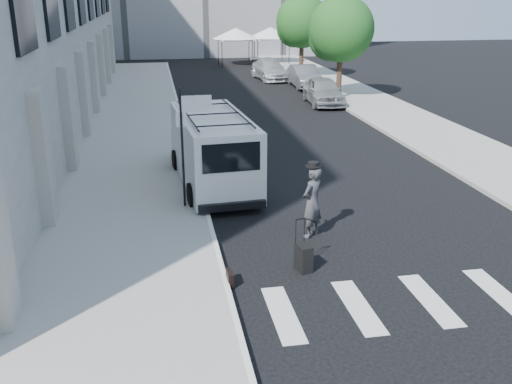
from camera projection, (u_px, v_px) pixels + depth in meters
name	position (u px, v px, depth m)	size (l,w,h in m)	color
ground	(295.00, 248.00, 14.52)	(120.00, 120.00, 0.00)	black
sidewalk_left	(137.00, 120.00, 28.64)	(4.50, 48.00, 0.15)	gray
sidewalk_right	(360.00, 98.00, 34.56)	(4.00, 56.00, 0.15)	gray
sign_pole	(190.00, 123.00, 16.21)	(1.03, 0.07, 3.50)	black
tree_near	(339.00, 32.00, 33.15)	(3.80, 3.83, 6.03)	black
tree_far	(300.00, 24.00, 41.50)	(3.80, 3.83, 6.03)	black
tent_left	(236.00, 34.00, 49.55)	(4.00, 4.00, 3.20)	black
tent_right	(271.00, 33.00, 50.55)	(4.00, 4.00, 3.20)	black
businessman	(312.00, 202.00, 14.94)	(0.71, 0.47, 1.94)	#38383A
briefcase	(230.00, 278.00, 12.65)	(0.12, 0.44, 0.34)	black
suitcase	(303.00, 258.00, 13.27)	(0.38, 0.50, 1.25)	black
cargo_van	(212.00, 149.00, 18.95)	(2.63, 6.52, 2.40)	silver
parked_car_a	(323.00, 91.00, 32.77)	(1.83, 4.56, 1.55)	#95979C
parked_car_b	(304.00, 76.00, 38.59)	(1.57, 4.51, 1.49)	#525359
parked_car_c	(270.00, 70.00, 42.05)	(1.98, 4.86, 1.41)	#ADAFB5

